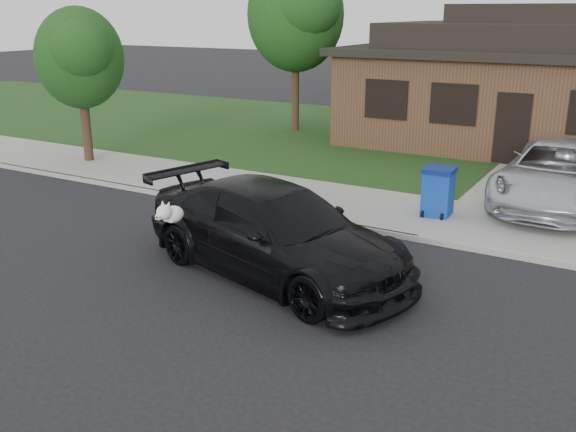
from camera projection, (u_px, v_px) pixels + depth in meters
The scene contains 11 objects.
ground at pixel (167, 262), 12.20m from camera, with size 120.00×120.00×0.00m, color black.
sidewalk at pixel (295, 196), 16.31m from camera, with size 60.00×3.00×0.12m, color gray.
curb at pixel (264, 212), 15.07m from camera, with size 60.00×0.12×0.12m, color gray.
lawn at pixel (405, 143), 22.90m from camera, with size 60.00×13.00×0.13m, color #193814.
driveway at pixel (575, 183), 17.57m from camera, with size 4.50×13.00×0.14m, color gray.
sedan at pixel (275, 231), 11.44m from camera, with size 5.94×3.62×1.61m.
minivan at pixel (560, 174), 15.11m from camera, with size 2.49×5.39×1.50m, color silver.
recycling_bin at pixel (438, 191), 14.43m from camera, with size 0.69×0.73×1.12m.
house at pixel (539, 85), 22.01m from camera, with size 12.60×8.60×4.65m.
tree_0 at pixel (298, 13), 23.51m from camera, with size 3.78×3.60×6.34m.
tree_2 at pixel (80, 57), 18.93m from camera, with size 2.73×2.60×4.59m.
Camera 1 is at (7.67, -8.68, 4.56)m, focal length 40.00 mm.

